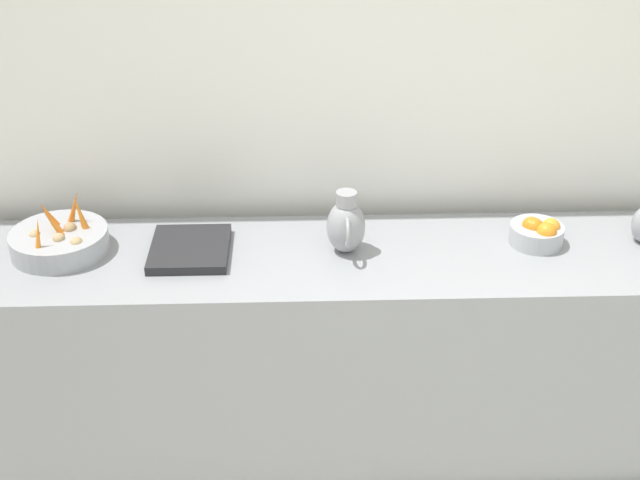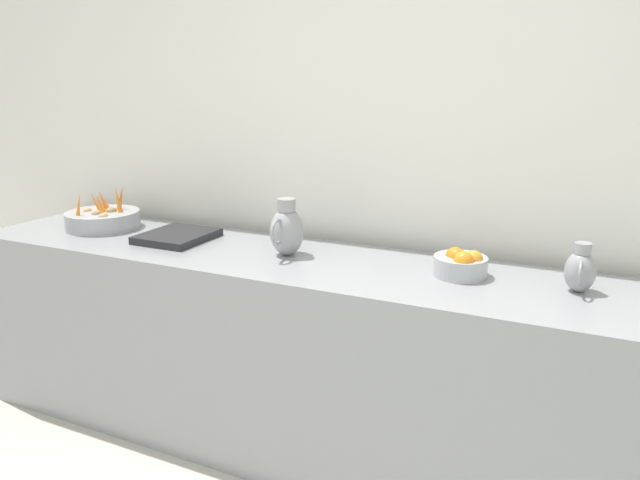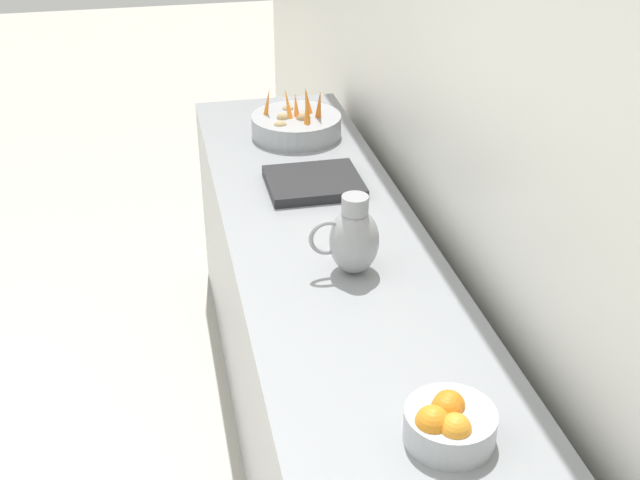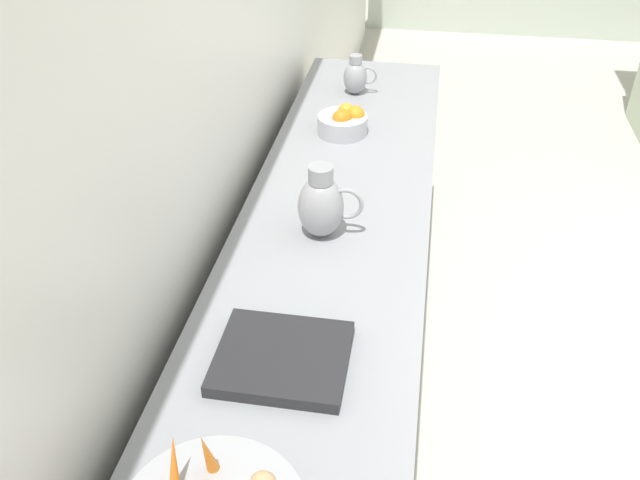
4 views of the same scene
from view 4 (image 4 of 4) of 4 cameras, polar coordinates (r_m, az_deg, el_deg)
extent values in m
cube|color=white|center=(2.56, -7.47, 18.66)|extent=(0.10, 8.54, 3.00)
cube|color=gray|center=(2.57, 0.74, -7.92)|extent=(0.65, 3.21, 0.93)
cone|color=orange|center=(1.46, -9.25, -17.37)|extent=(0.04, 0.07, 0.17)
cone|color=orange|center=(1.45, -12.05, -18.26)|extent=(0.04, 0.08, 0.16)
cylinder|color=#ADAFB5|center=(2.90, 1.87, 9.58)|extent=(0.21, 0.21, 0.08)
sphere|color=orange|center=(2.87, 1.76, 10.05)|extent=(0.07, 0.07, 0.07)
sphere|color=orange|center=(2.90, 2.96, 10.34)|extent=(0.08, 0.08, 0.08)
sphere|color=orange|center=(2.93, 2.21, 10.63)|extent=(0.07, 0.07, 0.07)
sphere|color=orange|center=(2.87, 1.96, 10.11)|extent=(0.07, 0.07, 0.07)
ellipsoid|color=#939399|center=(2.21, 0.06, 2.78)|extent=(0.15, 0.15, 0.21)
cylinder|color=#939399|center=(2.15, 0.06, 5.50)|extent=(0.08, 0.08, 0.06)
torus|color=#939399|center=(2.19, 2.18, 3.03)|extent=(0.11, 0.01, 0.11)
ellipsoid|color=#939399|center=(3.28, 2.95, 13.34)|extent=(0.11, 0.11, 0.15)
cylinder|color=#939399|center=(3.25, 2.99, 14.78)|extent=(0.06, 0.06, 0.04)
torus|color=#939399|center=(3.27, 4.02, 13.50)|extent=(0.08, 0.01, 0.08)
cube|color=#232326|center=(1.80, -3.17, -9.77)|extent=(0.34, 0.30, 0.04)
camera|label=1|loc=(3.06, 74.23, 18.83)|focal=47.46mm
camera|label=2|loc=(3.61, 43.20, 17.55)|focal=32.87mm
camera|label=3|loc=(3.92, 15.79, 34.33)|focal=46.15mm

